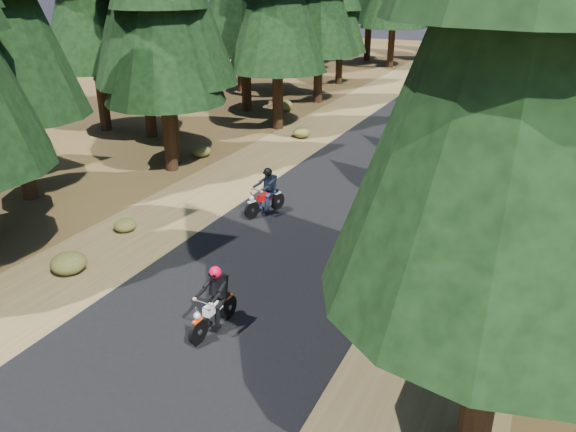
{
  "coord_description": "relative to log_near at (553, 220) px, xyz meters",
  "views": [
    {
      "loc": [
        5.88,
        -11.09,
        7.01
      ],
      "look_at": [
        0.0,
        1.5,
        1.1
      ],
      "focal_mm": 35.0,
      "sensor_mm": 36.0,
      "label": 1
    }
  ],
  "objects": [
    {
      "name": "shoulder_r",
      "position": [
        -1.98,
        -1.71,
        -0.16
      ],
      "size": [
        3.2,
        100.0,
        0.01
      ],
      "primitive_type": "cube",
      "color": "brown",
      "rests_on": "ground"
    },
    {
      "name": "log_near",
      "position": [
        0.0,
        0.0,
        0.0
      ],
      "size": [
        3.72,
        3.58,
        0.32
      ],
      "primitive_type": "cylinder",
      "rotation": [
        0.0,
        1.57,
        0.76
      ],
      "color": "#4C4233",
      "rests_on": "ground"
    },
    {
      "name": "road",
      "position": [
        -6.58,
        -1.71,
        -0.15
      ],
      "size": [
        6.0,
        100.0,
        0.01
      ],
      "primitive_type": "cube",
      "color": "black",
      "rests_on": "ground"
    },
    {
      "name": "shoulder_l",
      "position": [
        -11.18,
        -1.71,
        -0.16
      ],
      "size": [
        3.2,
        100.0,
        0.01
      ],
      "primitive_type": "cube",
      "color": "brown",
      "rests_on": "ground"
    },
    {
      "name": "understory_shrubs",
      "position": [
        -6.65,
        3.06,
        0.11
      ],
      "size": [
        17.01,
        31.37,
        0.65
      ],
      "color": "#474C1E",
      "rests_on": "ground"
    },
    {
      "name": "rider_lead",
      "position": [
        -6.44,
        -9.26,
        0.34
      ],
      "size": [
        0.62,
        1.69,
        1.48
      ],
      "rotation": [
        0.0,
        0.0,
        3.07
      ],
      "color": "silver",
      "rests_on": "road"
    },
    {
      "name": "ground",
      "position": [
        -6.58,
        -6.71,
        -0.16
      ],
      "size": [
        120.0,
        120.0,
        0.0
      ],
      "primitive_type": "plane",
      "color": "#49311A",
      "rests_on": "ground"
    },
    {
      "name": "rider_follow",
      "position": [
        -8.42,
        -3.02,
        0.35
      ],
      "size": [
        1.07,
        1.77,
        1.51
      ],
      "rotation": [
        0.0,
        0.0,
        2.78
      ],
      "color": "#A60B0B",
      "rests_on": "road"
    }
  ]
}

